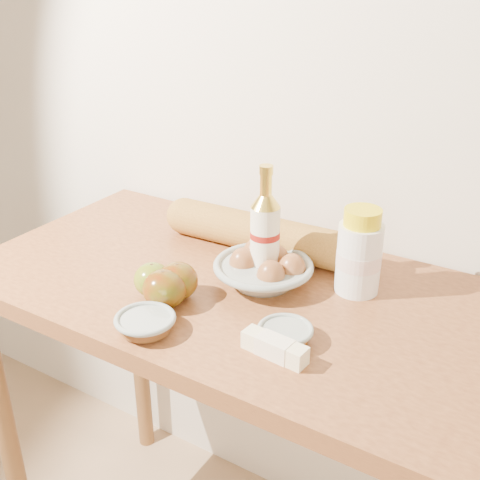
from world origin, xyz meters
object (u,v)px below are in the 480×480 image
at_px(egg_bowl, 265,269).
at_px(baguette, 264,234).
at_px(table, 247,337).
at_px(cream_bottle, 359,254).
at_px(bourbon_bottle, 265,235).

bearing_deg(egg_bowl, baguette, 119.98).
relative_size(table, egg_bowl, 4.83).
xyz_separation_m(egg_bowl, baguette, (-0.07, 0.12, 0.01)).
distance_m(table, baguette, 0.24).
bearing_deg(baguette, cream_bottle, -14.52).
xyz_separation_m(bourbon_bottle, cream_bottle, (0.18, 0.06, -0.02)).
height_order(bourbon_bottle, egg_bowl, bourbon_bottle).
bearing_deg(bourbon_bottle, baguette, 106.34).
xyz_separation_m(table, egg_bowl, (0.02, 0.04, 0.15)).
relative_size(table, baguette, 2.28).
bearing_deg(cream_bottle, egg_bowl, 179.58).
xyz_separation_m(table, baguette, (-0.05, 0.16, 0.17)).
bearing_deg(cream_bottle, table, -173.13).
xyz_separation_m(table, bourbon_bottle, (0.01, 0.05, 0.22)).
relative_size(bourbon_bottle, egg_bowl, 1.00).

